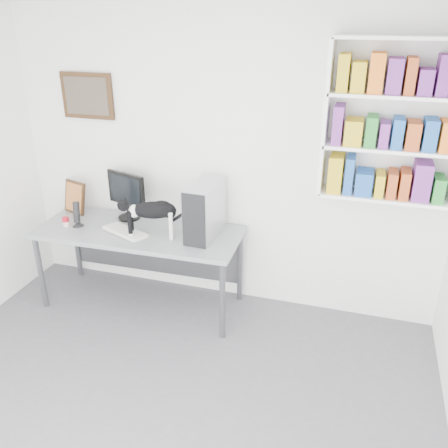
% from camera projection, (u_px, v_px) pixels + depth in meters
% --- Properties ---
extents(room, '(4.01, 4.01, 2.70)m').
position_uv_depth(room, '(114.00, 270.00, 2.55)').
color(room, '#5C5C62').
rests_on(room, ground).
extents(bookshelf, '(1.03, 0.28, 1.24)m').
position_uv_depth(bookshelf, '(393.00, 122.00, 3.59)').
color(bookshelf, white).
rests_on(bookshelf, room).
extents(wall_art, '(0.52, 0.04, 0.42)m').
position_uv_depth(wall_art, '(87.00, 96.00, 4.38)').
color(wall_art, '#492F17').
rests_on(wall_art, room).
extents(desk, '(1.90, 0.78, 0.78)m').
position_uv_depth(desk, '(141.00, 267.00, 4.50)').
color(desk, gray).
rests_on(desk, room).
extents(monitor, '(0.48, 0.33, 0.47)m').
position_uv_depth(monitor, '(127.00, 196.00, 4.49)').
color(monitor, black).
rests_on(monitor, desk).
extents(keyboard, '(0.47, 0.33, 0.03)m').
position_uv_depth(keyboard, '(125.00, 231.00, 4.28)').
color(keyboard, silver).
rests_on(keyboard, desk).
extents(pc_tower, '(0.24, 0.50, 0.49)m').
position_uv_depth(pc_tower, '(205.00, 210.00, 4.13)').
color(pc_tower, '#B9B8BE').
rests_on(pc_tower, desk).
extents(speaker, '(0.12, 0.12, 0.25)m').
position_uv_depth(speaker, '(77.00, 214.00, 4.38)').
color(speaker, black).
rests_on(speaker, desk).
extents(leaning_print, '(0.29, 0.18, 0.33)m').
position_uv_depth(leaning_print, '(75.00, 197.00, 4.66)').
color(leaning_print, '#492F17').
rests_on(leaning_print, desk).
extents(soup_can, '(0.07, 0.07, 0.09)m').
position_uv_depth(soup_can, '(66.00, 222.00, 4.41)').
color(soup_can, '#B00F1D').
rests_on(soup_can, desk).
extents(cat, '(0.60, 0.31, 0.36)m').
position_uv_depth(cat, '(152.00, 219.00, 4.13)').
color(cat, black).
rests_on(cat, desk).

